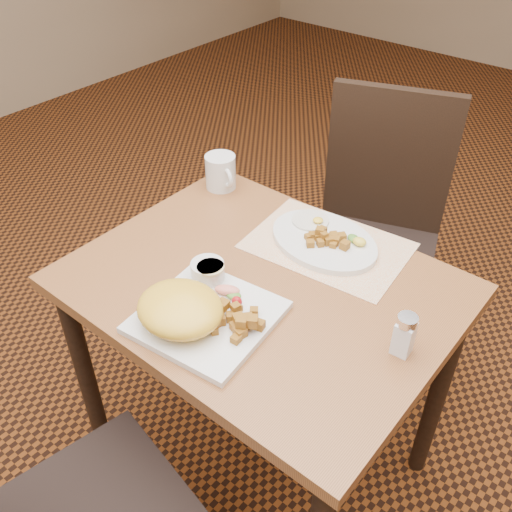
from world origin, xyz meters
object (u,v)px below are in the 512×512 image
object	(u,v)px
coffee_mug	(221,172)
table	(261,314)
plate_oval	(324,241)
chair_far	(376,222)
plate_square	(207,317)
salt_shaker	(404,334)

from	to	relation	value
coffee_mug	table	bearing A→B (deg)	-35.51
plate_oval	coffee_mug	xyz separation A→B (m)	(-0.40, 0.04, 0.04)
coffee_mug	chair_far	bearing A→B (deg)	52.45
plate_square	table	bearing A→B (deg)	86.75
chair_far	coffee_mug	size ratio (longest dim) A/B	8.26
chair_far	salt_shaker	bearing A→B (deg)	101.78
chair_far	plate_square	bearing A→B (deg)	72.50
coffee_mug	plate_square	bearing A→B (deg)	-50.92
table	salt_shaker	distance (m)	0.40
plate_square	coffee_mug	xyz separation A→B (m)	(-0.36, 0.44, 0.04)
table	plate_oval	distance (m)	0.25
plate_square	salt_shaker	world-z (taller)	salt_shaker
plate_square	plate_oval	world-z (taller)	plate_oval
plate_oval	salt_shaker	xyz separation A→B (m)	(0.34, -0.21, 0.04)
plate_square	chair_far	bearing A→B (deg)	92.42
salt_shaker	chair_far	bearing A→B (deg)	121.71
chair_far	salt_shaker	xyz separation A→B (m)	(0.42, -0.67, 0.26)
table	salt_shaker	size ratio (longest dim) A/B	9.00
salt_shaker	table	bearing A→B (deg)	-178.34
table	plate_square	xyz separation A→B (m)	(-0.01, -0.18, 0.12)
plate_square	plate_oval	distance (m)	0.40
chair_far	salt_shaker	distance (m)	0.83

